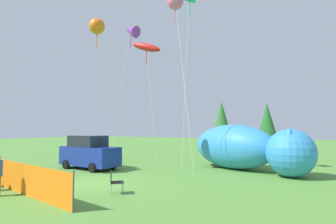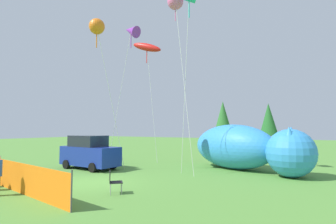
{
  "view_description": "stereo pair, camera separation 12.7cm",
  "coord_description": "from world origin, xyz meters",
  "px_view_note": "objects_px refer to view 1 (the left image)",
  "views": [
    {
      "loc": [
        9.41,
        -9.3,
        2.59
      ],
      "look_at": [
        1.35,
        5.24,
        3.65
      ],
      "focal_mm": 28.0,
      "sensor_mm": 36.0,
      "label": 1
    },
    {
      "loc": [
        9.52,
        -9.24,
        2.59
      ],
      "look_at": [
        1.35,
        5.24,
        3.65
      ],
      "focal_mm": 28.0,
      "sensor_mm": 36.0,
      "label": 2
    }
  ],
  "objects_px": {
    "folding_chair": "(114,180)",
    "kite_purple_delta": "(131,31)",
    "kite_teal_diamond": "(189,1)",
    "kite_orange_flower": "(97,27)",
    "parked_car": "(89,153)",
    "kite_red_lizard": "(146,48)",
    "inflatable_cat": "(244,149)",
    "kite_pink_octopus": "(175,2)"
  },
  "relations": [
    {
      "from": "kite_teal_diamond",
      "to": "kite_red_lizard",
      "type": "bearing_deg",
      "value": 147.88
    },
    {
      "from": "folding_chair",
      "to": "parked_car",
      "type": "bearing_deg",
      "value": 100.68
    },
    {
      "from": "kite_purple_delta",
      "to": "parked_car",
      "type": "bearing_deg",
      "value": -107.91
    },
    {
      "from": "parked_car",
      "to": "kite_purple_delta",
      "type": "height_order",
      "value": "kite_purple_delta"
    },
    {
      "from": "kite_pink_octopus",
      "to": "kite_teal_diamond",
      "type": "xyz_separation_m",
      "value": [
        1.19,
        -0.52,
        -0.44
      ]
    },
    {
      "from": "kite_pink_octopus",
      "to": "kite_red_lizard",
      "type": "distance_m",
      "value": 5.23
    },
    {
      "from": "kite_purple_delta",
      "to": "kite_red_lizard",
      "type": "distance_m",
      "value": 2.1
    },
    {
      "from": "parked_car",
      "to": "kite_red_lizard",
      "type": "bearing_deg",
      "value": 82.36
    },
    {
      "from": "kite_pink_octopus",
      "to": "kite_teal_diamond",
      "type": "relative_size",
      "value": 1.05
    },
    {
      "from": "parked_car",
      "to": "kite_purple_delta",
      "type": "bearing_deg",
      "value": 76.76
    },
    {
      "from": "parked_car",
      "to": "folding_chair",
      "type": "relative_size",
      "value": 4.64
    },
    {
      "from": "inflatable_cat",
      "to": "kite_orange_flower",
      "type": "relative_size",
      "value": 0.89
    },
    {
      "from": "folding_chair",
      "to": "kite_orange_flower",
      "type": "xyz_separation_m",
      "value": [
        -4.16,
        3.12,
        8.15
      ]
    },
    {
      "from": "folding_chair",
      "to": "inflatable_cat",
      "type": "distance_m",
      "value": 9.12
    },
    {
      "from": "kite_teal_diamond",
      "to": "kite_orange_flower",
      "type": "distance_m",
      "value": 5.77
    },
    {
      "from": "inflatable_cat",
      "to": "kite_red_lizard",
      "type": "distance_m",
      "value": 11.11
    },
    {
      "from": "kite_orange_flower",
      "to": "kite_purple_delta",
      "type": "xyz_separation_m",
      "value": [
        -0.61,
        4.11,
        1.21
      ]
    },
    {
      "from": "folding_chair",
      "to": "kite_purple_delta",
      "type": "height_order",
      "value": "kite_purple_delta"
    },
    {
      "from": "parked_car",
      "to": "kite_red_lizard",
      "type": "distance_m",
      "value": 9.59
    },
    {
      "from": "inflatable_cat",
      "to": "kite_teal_diamond",
      "type": "distance_m",
      "value": 9.72
    },
    {
      "from": "kite_teal_diamond",
      "to": "kite_orange_flower",
      "type": "relative_size",
      "value": 1.18
    },
    {
      "from": "kite_red_lizard",
      "to": "kite_orange_flower",
      "type": "bearing_deg",
      "value": -85.32
    },
    {
      "from": "kite_orange_flower",
      "to": "folding_chair",
      "type": "bearing_deg",
      "value": -36.88
    },
    {
      "from": "kite_teal_diamond",
      "to": "kite_pink_octopus",
      "type": "bearing_deg",
      "value": 156.58
    },
    {
      "from": "inflatable_cat",
      "to": "kite_teal_diamond",
      "type": "bearing_deg",
      "value": -110.0
    },
    {
      "from": "folding_chair",
      "to": "kite_teal_diamond",
      "type": "xyz_separation_m",
      "value": [
        0.64,
        5.87,
        9.79
      ]
    },
    {
      "from": "parked_car",
      "to": "inflatable_cat",
      "type": "relative_size",
      "value": 0.52
    },
    {
      "from": "inflatable_cat",
      "to": "kite_orange_flower",
      "type": "height_order",
      "value": "kite_orange_flower"
    },
    {
      "from": "kite_teal_diamond",
      "to": "kite_purple_delta",
      "type": "bearing_deg",
      "value": 165.87
    },
    {
      "from": "parked_car",
      "to": "inflatable_cat",
      "type": "height_order",
      "value": "inflatable_cat"
    },
    {
      "from": "kite_teal_diamond",
      "to": "folding_chair",
      "type": "bearing_deg",
      "value": -96.22
    },
    {
      "from": "kite_teal_diamond",
      "to": "kite_orange_flower",
      "type": "xyz_separation_m",
      "value": [
        -4.8,
        -2.75,
        -1.64
      ]
    },
    {
      "from": "parked_car",
      "to": "inflatable_cat",
      "type": "xyz_separation_m",
      "value": [
        8.91,
        4.28,
        0.28
      ]
    },
    {
      "from": "kite_red_lizard",
      "to": "folding_chair",
      "type": "bearing_deg",
      "value": -63.13
    },
    {
      "from": "kite_pink_octopus",
      "to": "parked_car",
      "type": "bearing_deg",
      "value": -157.5
    },
    {
      "from": "inflatable_cat",
      "to": "kite_pink_octopus",
      "type": "height_order",
      "value": "kite_pink_octopus"
    },
    {
      "from": "kite_teal_diamond",
      "to": "kite_purple_delta",
      "type": "distance_m",
      "value": 5.6
    },
    {
      "from": "folding_chair",
      "to": "inflatable_cat",
      "type": "height_order",
      "value": "inflatable_cat"
    },
    {
      "from": "inflatable_cat",
      "to": "kite_purple_delta",
      "type": "bearing_deg",
      "value": -147.11
    },
    {
      "from": "kite_orange_flower",
      "to": "inflatable_cat",
      "type": "bearing_deg",
      "value": 36.34
    },
    {
      "from": "kite_orange_flower",
      "to": "parked_car",
      "type": "bearing_deg",
      "value": 144.79
    },
    {
      "from": "kite_pink_octopus",
      "to": "kite_purple_delta",
      "type": "xyz_separation_m",
      "value": [
        -4.22,
        0.85,
        -0.88
      ]
    }
  ]
}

